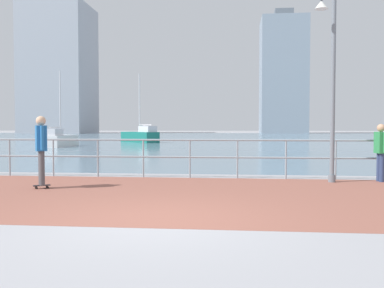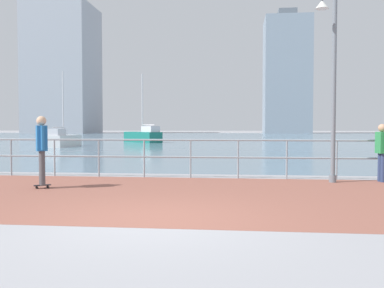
# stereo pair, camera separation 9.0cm
# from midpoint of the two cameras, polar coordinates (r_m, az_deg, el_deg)

# --- Properties ---
(ground) EXTENTS (220.00, 220.00, 0.00)m
(ground) POSITION_cam_midpoint_polar(r_m,az_deg,el_deg) (46.81, 4.50, 0.47)
(ground) COLOR #9E9EA3
(brick_paving) EXTENTS (28.00, 6.30, 0.01)m
(brick_paving) POSITION_cam_midpoint_polar(r_m,az_deg,el_deg) (9.56, -2.03, -6.78)
(brick_paving) COLOR #935647
(brick_paving) RESTS_ON ground
(harbor_water) EXTENTS (180.00, 88.00, 0.00)m
(harbor_water) POSITION_cam_midpoint_polar(r_m,az_deg,el_deg) (57.53, 4.80, 0.82)
(harbor_water) COLOR slate
(harbor_water) RESTS_ON ground
(waterfront_railing) EXTENTS (25.25, 0.06, 1.15)m
(waterfront_railing) POSITION_cam_midpoint_polar(r_m,az_deg,el_deg) (12.59, 0.01, -0.97)
(waterfront_railing) COLOR #8C99A3
(waterfront_railing) RESTS_ON ground
(lamppost) EXTENTS (0.68, 0.64, 5.50)m
(lamppost) POSITION_cam_midpoint_polar(r_m,az_deg,el_deg) (12.15, 18.24, 9.43)
(lamppost) COLOR slate
(lamppost) RESTS_ON ground
(skateboarder) EXTENTS (0.40, 0.52, 1.78)m
(skateboarder) POSITION_cam_midpoint_polar(r_m,az_deg,el_deg) (11.03, -19.25, -0.11)
(skateboarder) COLOR black
(skateboarder) RESTS_ON ground
(bystander) EXTENTS (0.29, 0.56, 1.59)m
(bystander) POSITION_cam_midpoint_polar(r_m,az_deg,el_deg) (12.79, 24.26, -0.50)
(bystander) COLOR navy
(bystander) RESTS_ON ground
(sailboat_white) EXTENTS (1.32, 4.11, 5.74)m
(sailboat_white) POSITION_cam_midpoint_polar(r_m,az_deg,el_deg) (33.71, -16.85, 0.59)
(sailboat_white) COLOR white
(sailboat_white) RESTS_ON ground
(sailboat_gray) EXTENTS (4.37, 4.36, 6.62)m
(sailboat_gray) POSITION_cam_midpoint_polar(r_m,az_deg,el_deg) (41.59, -6.45, 1.10)
(sailboat_gray) COLOR #197266
(sailboat_gray) RESTS_ON ground
(tower_slate) EXTENTS (10.18, 10.79, 27.92)m
(tower_slate) POSITION_cam_midpoint_polar(r_m,az_deg,el_deg) (100.68, 12.56, 8.90)
(tower_slate) COLOR #8493A3
(tower_slate) RESTS_ON ground
(tower_steel) EXTENTS (14.51, 13.71, 31.40)m
(tower_steel) POSITION_cam_midpoint_polar(r_m,az_deg,el_deg) (104.92, -16.90, 9.55)
(tower_steel) COLOR #A3A8B2
(tower_steel) RESTS_ON ground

